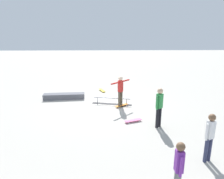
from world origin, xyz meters
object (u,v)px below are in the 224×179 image
Objects in this scene: skate_ledge at (64,96)px; loose_skateboard_pink at (133,120)px; bystander_purple_shirt at (179,168)px; loose_skateboard_yellow at (102,90)px; bystander_white_shirt at (210,135)px; skateboard_main at (122,105)px; skater_main at (120,89)px; grind_rail at (112,101)px; bystander_green_shirt at (159,105)px.

loose_skateboard_pink is at bearing 137.93° from skate_ledge.
bystander_purple_shirt reaches higher than skate_ledge.
loose_skateboard_pink is (0.53, -4.61, -0.82)m from bystander_purple_shirt.
loose_skateboard_yellow is (1.53, -5.00, 0.00)m from loose_skateboard_pink.
skateboard_main is at bearing -90.62° from bystander_white_shirt.
skater_main is at bearing 156.10° from skate_ledge.
grind_rail is at bearing 107.66° from skateboard_main.
loose_skateboard_pink is (-3.78, 3.41, -0.09)m from skate_ledge.
grind_rail is at bearing 90.28° from loose_skateboard_pink.
loose_skateboard_yellow is at bearing -144.71° from skate_ledge.
skate_ledge reaches higher than skateboard_main.
grind_rail is at bearing -87.78° from bystander_white_shirt.
skater_main is 5.58m from bystander_white_shirt.
grind_rail is 3.62m from bystander_green_shirt.
bystander_green_shirt is 2.13× the size of loose_skateboard_pink.
skateboard_main is at bearing 80.40° from loose_skateboard_pink.
grind_rail is 2.75× the size of loose_skateboard_pink.
loose_skateboard_yellow is (-2.25, -1.59, -0.09)m from skate_ledge.
bystander_white_shirt is at bearing 2.10° from loose_skateboard_yellow.
loose_skateboard_yellow is at bearing 86.29° from loose_skateboard_pink.
skater_main is at bearing 82.03° from bystander_green_shirt.
bystander_purple_shirt is 0.90× the size of bystander_green_shirt.
grind_rail reaches higher than loose_skateboard_pink.
loose_skateboard_pink is at bearing 113.15° from bystander_green_shirt.
bystander_white_shirt reaches higher than bystander_purple_shirt.
skateboard_main is at bearing 157.45° from skate_ledge.
grind_rail reaches higher than skate_ledge.
skater_main is (-3.30, 1.46, 0.83)m from skate_ledge.
bystander_white_shirt is (-2.93, 5.46, 0.76)m from grind_rail.
bystander_white_shirt reaches higher than skateboard_main.
skate_ledge is at bearing -74.19° from bystander_white_shirt.
bystander_white_shirt is (-1.48, -1.56, 0.03)m from bystander_purple_shirt.
bystander_purple_shirt is 4.11m from bystander_green_shirt.
grind_rail is at bearing -8.45° from loose_skateboard_yellow.
grind_rail is 0.93× the size of skate_ledge.
grind_rail is 1.38× the size of bystander_white_shirt.
grind_rail is at bearing 84.46° from bystander_green_shirt.
bystander_white_shirt is 1.99× the size of loose_skateboard_pink.
loose_skateboard_pink is (1.02, -0.54, -0.91)m from bystander_green_shirt.
skate_ledge is 8.71m from bystander_white_shirt.
bystander_green_shirt reaches higher than skateboard_main.
loose_skateboard_pink is at bearing -173.55° from bystander_purple_shirt.
bystander_green_shirt is at bearing 76.95° from skater_main.
grind_rail is 2.76× the size of loose_skateboard_yellow.
bystander_green_shirt reaches higher than skater_main.
grind_rail is 2.93× the size of skateboard_main.
bystander_white_shirt is at bearing -107.40° from bystander_green_shirt.
bystander_purple_shirt is 2.15m from bystander_white_shirt.
bystander_white_shirt is at bearing 136.39° from bystander_purple_shirt.
bystander_white_shirt reaches higher than skate_ledge.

